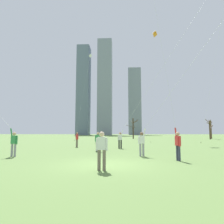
# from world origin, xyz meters

# --- Properties ---
(ground_plane) EXTENTS (400.00, 400.00, 0.00)m
(ground_plane) POSITION_xyz_m (0.00, 0.00, 0.00)
(ground_plane) COLOR #5B7A3D
(kite_flyer_midfield_center_blue) EXTENTS (13.20, 0.40, 18.81)m
(kite_flyer_midfield_center_blue) POSITION_xyz_m (4.92, 3.40, 4.83)
(kite_flyer_midfield_center_blue) COLOR gray
(kite_flyer_midfield_center_blue) RESTS_ON ground
(kite_flyer_foreground_right_teal) EXTENTS (11.66, 2.79, 18.79)m
(kite_flyer_foreground_right_teal) POSITION_xyz_m (1.83, 10.18, 2.85)
(kite_flyer_foreground_right_teal) COLOR black
(kite_flyer_foreground_right_teal) RESTS_ON ground
(kite_flyer_far_back_pink) EXTENTS (0.55, 8.69, 18.98)m
(kite_flyer_far_back_pink) POSITION_xyz_m (3.92, 3.27, 5.23)
(kite_flyer_far_back_pink) COLOR #33384C
(kite_flyer_far_back_pink) RESTS_ON ground
(bystander_far_off_by_trees) EXTENTS (0.51, 0.23, 1.62)m
(bystander_far_off_by_trees) POSITION_xyz_m (-0.07, -1.62, 0.90)
(bystander_far_off_by_trees) COLOR #726656
(bystander_far_off_by_trees) RESTS_ON ground
(bystander_strolling_midfield) EXTENTS (0.35, 0.44, 1.62)m
(bystander_strolling_midfield) POSITION_xyz_m (-4.18, 11.69, 0.90)
(bystander_strolling_midfield) COLOR #726656
(bystander_strolling_midfield) RESTS_ON ground
(bystander_watching_nearby) EXTENTS (0.51, 0.22, 1.62)m
(bystander_watching_nearby) POSITION_xyz_m (-1.24, 6.73, 0.90)
(bystander_watching_nearby) COLOR black
(bystander_watching_nearby) RESTS_ON ground
(distant_kite_high_overhead_white) EXTENTS (2.66, 4.89, 19.86)m
(distant_kite_high_overhead_white) POSITION_xyz_m (-6.59, 32.98, 17.33)
(distant_kite_high_overhead_white) COLOR white
(distant_kite_high_overhead_white) RESTS_ON ground
(distant_kite_low_near_trees_orange) EXTENTS (2.13, 3.05, 20.85)m
(distant_kite_low_near_trees_orange) POSITION_xyz_m (7.10, 25.48, 18.95)
(distant_kite_low_near_trees_orange) COLOR orange
(distant_kite_low_near_trees_orange) RESTS_ON ground
(bare_tree_leftmost) EXTENTS (3.22, 2.48, 5.42)m
(bare_tree_leftmost) POSITION_xyz_m (3.89, 42.35, 2.95)
(bare_tree_leftmost) COLOR #423326
(bare_tree_leftmost) RESTS_ON ground
(bare_tree_left_of_center) EXTENTS (1.87, 3.23, 4.61)m
(bare_tree_left_of_center) POSITION_xyz_m (21.89, 37.95, 2.54)
(bare_tree_left_of_center) COLOR #4C3828
(bare_tree_left_of_center) RESTS_ON ground
(bare_tree_far_right_edge) EXTENTS (1.32, 1.70, 5.31)m
(bare_tree_far_right_edge) POSITION_xyz_m (24.44, 43.38, 2.68)
(bare_tree_far_right_edge) COLOR brown
(bare_tree_far_right_edge) RESTS_ON ground
(skyline_tall_tower) EXTENTS (9.34, 6.41, 49.63)m
(skyline_tall_tower) POSITION_xyz_m (10.56, 133.95, 24.82)
(skyline_tall_tower) COLOR gray
(skyline_tall_tower) RESTS_ON ground
(skyline_short_annex) EXTENTS (9.02, 10.53, 65.74)m
(skyline_short_annex) POSITION_xyz_m (-27.10, 130.56, 32.87)
(skyline_short_annex) COLOR slate
(skyline_short_annex) RESTS_ON ground
(skyline_slender_spire) EXTENTS (9.97, 9.80, 67.17)m
(skyline_slender_spire) POSITION_xyz_m (-10.73, 124.59, 33.59)
(skyline_slender_spire) COLOR gray
(skyline_slender_spire) RESTS_ON ground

